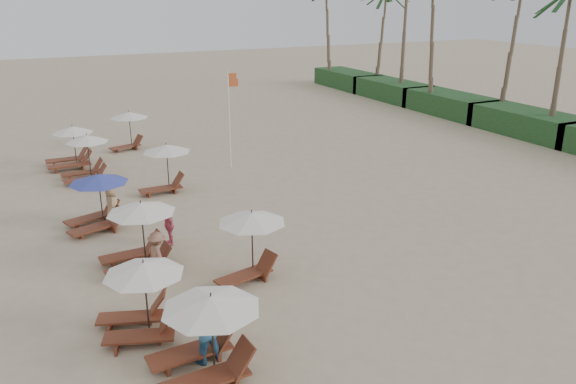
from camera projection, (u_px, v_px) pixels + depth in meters
name	position (u px, v px, depth m)	size (l,w,h in m)	color
ground	(377.00, 320.00, 16.29)	(160.00, 160.00, 0.00)	tan
shrub_hedge	(529.00, 123.00, 37.48)	(3.20, 53.00, 1.60)	#193D1C
lounger_station_1	(202.00, 337.00, 13.67)	(2.82, 2.44, 2.09)	brown
lounger_station_2	(138.00, 299.00, 15.33)	(2.53, 2.33, 2.10)	brown
lounger_station_3	(136.00, 237.00, 19.05)	(2.68, 2.30, 2.32)	brown
lounger_station_4	(94.00, 202.00, 22.35)	(2.71, 2.51, 2.22)	brown
lounger_station_5	(84.00, 160.00, 28.14)	(2.49, 2.08, 2.30)	brown
lounger_station_6	(69.00, 149.00, 30.39)	(2.68, 2.15, 2.21)	brown
inland_station_0	(248.00, 239.00, 18.27)	(2.69, 2.24, 2.22)	brown
inland_station_1	(164.00, 164.00, 26.44)	(2.68, 2.24, 2.22)	brown
inland_station_2	(127.00, 126.00, 33.77)	(2.62, 2.24, 2.22)	brown
beachgoer_mid_a	(203.00, 329.00, 14.19)	(0.92, 0.72, 1.89)	teal
beachgoer_mid_b	(158.00, 255.00, 18.49)	(1.04, 0.60, 1.61)	#91614A
beachgoer_far_a	(169.00, 225.00, 20.97)	(0.92, 0.38, 1.58)	#C95067
beachgoer_far_b	(112.00, 205.00, 22.86)	(0.81, 0.53, 1.65)	tan
flag_pole_near	(230.00, 118.00, 29.71)	(0.59, 0.08, 4.92)	silver
flag_pole_far	(229.00, 104.00, 34.70)	(0.60, 0.08, 4.53)	silver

